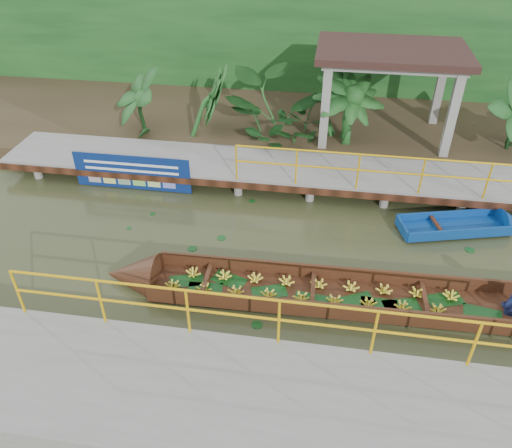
# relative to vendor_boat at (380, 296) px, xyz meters

# --- Properties ---
(ground) EXTENTS (80.00, 80.00, 0.00)m
(ground) POSITION_rel_vendor_boat_xyz_m (-2.71, 1.12, -0.23)
(ground) COLOR #2F3319
(ground) RESTS_ON ground
(land_strip) EXTENTS (30.00, 8.00, 0.45)m
(land_strip) POSITION_rel_vendor_boat_xyz_m (-2.71, 8.62, -0.00)
(land_strip) COLOR #34291A
(land_strip) RESTS_ON ground
(far_dock) EXTENTS (16.00, 2.06, 1.66)m
(far_dock) POSITION_rel_vendor_boat_xyz_m (-2.69, 4.55, 0.25)
(far_dock) COLOR gray
(far_dock) RESTS_ON ground
(near_dock) EXTENTS (18.00, 2.40, 1.73)m
(near_dock) POSITION_rel_vendor_boat_xyz_m (-1.71, -3.08, 0.07)
(near_dock) COLOR gray
(near_dock) RESTS_ON ground
(pavilion) EXTENTS (4.40, 3.00, 3.00)m
(pavilion) POSITION_rel_vendor_boat_xyz_m (0.29, 7.42, 2.59)
(pavilion) COLOR gray
(pavilion) RESTS_ON ground
(foliage_backdrop) EXTENTS (30.00, 0.80, 4.00)m
(foliage_backdrop) POSITION_rel_vendor_boat_xyz_m (-2.71, 11.12, 1.77)
(foliage_backdrop) COLOR #143E18
(foliage_backdrop) RESTS_ON ground
(vendor_boat) EXTENTS (11.37, 1.43, 2.23)m
(vendor_boat) POSITION_rel_vendor_boat_xyz_m (0.00, 0.00, 0.00)
(vendor_boat) COLOR #36190E
(vendor_boat) RESTS_ON ground
(moored_blue_boat) EXTENTS (3.25, 1.60, 0.75)m
(moored_blue_boat) POSITION_rel_vendor_boat_xyz_m (2.68, 3.12, -0.09)
(moored_blue_boat) COLOR navy
(moored_blue_boat) RESTS_ON ground
(blue_banner) EXTENTS (3.34, 0.04, 1.04)m
(blue_banner) POSITION_rel_vendor_boat_xyz_m (-6.66, 3.60, 0.33)
(blue_banner) COLOR navy
(blue_banner) RESTS_ON ground
(tropical_plants) EXTENTS (14.48, 1.48, 1.85)m
(tropical_plants) POSITION_rel_vendor_boat_xyz_m (-1.15, 6.42, 1.15)
(tropical_plants) COLOR #143E18
(tropical_plants) RESTS_ON ground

